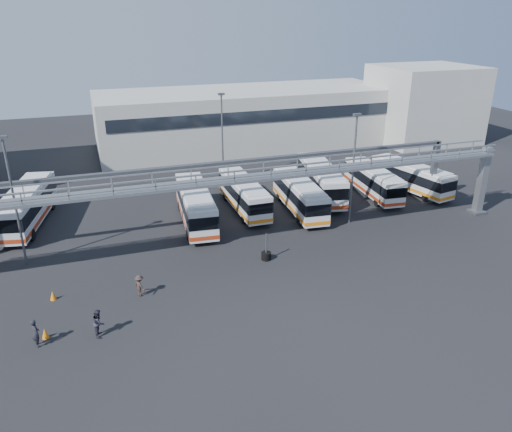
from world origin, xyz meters
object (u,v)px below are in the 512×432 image
object	(u,v)px
pedestrian_b	(99,323)
bus_1	(27,205)
cone_left	(45,333)
pedestrian_c	(140,286)
bus_4	(195,204)
cone_right	(53,295)
bus_7	(321,179)
bus_9	(411,176)
bus_6	(299,194)
tire_stack	(266,255)
light_pole_mid	(353,164)
bus_8	(373,180)
light_pole_left	(13,195)
pedestrian_a	(36,333)
light_pole_back	(222,134)
bus_5	(244,194)

from	to	relation	value
pedestrian_b	bus_1	bearing A→B (deg)	22.18
bus_1	cone_left	xyz separation A→B (m)	(2.06, -19.12, -1.60)
pedestrian_c	bus_1	bearing A→B (deg)	-0.51
bus_4	pedestrian_c	size ratio (longest dim) A/B	7.09
bus_4	cone_right	distance (m)	15.93
bus_7	bus_9	world-z (taller)	bus_7
bus_6	tire_stack	xyz separation A→B (m)	(-6.71, -8.76, -1.39)
bus_4	bus_7	bearing A→B (deg)	15.92
light_pole_mid	cone_right	world-z (taller)	light_pole_mid
bus_1	bus_8	distance (m)	34.44
bus_9	cone_right	bearing A→B (deg)	-174.58
bus_4	tire_stack	distance (m)	9.99
light_pole_left	bus_4	xyz separation A→B (m)	(14.44, 3.68, -3.86)
bus_1	bus_8	xyz separation A→B (m)	(34.26, -3.50, -0.26)
cone_left	tire_stack	bearing A→B (deg)	18.02
bus_6	pedestrian_b	distance (m)	24.73
bus_6	pedestrian_a	size ratio (longest dim) A/B	5.94
light_pole_back	pedestrian_b	distance (m)	30.06
bus_5	pedestrian_b	world-z (taller)	bus_5
bus_6	tire_stack	world-z (taller)	bus_6
light_pole_mid	pedestrian_a	world-z (taller)	light_pole_mid
light_pole_left	bus_6	distance (m)	25.27
light_pole_left	light_pole_mid	bearing A→B (deg)	-2.05
pedestrian_c	light_pole_left	bearing A→B (deg)	18.10
cone_left	cone_right	distance (m)	4.51
light_pole_back	pedestrian_a	world-z (taller)	light_pole_back
bus_1	pedestrian_c	bearing A→B (deg)	-51.75
light_pole_back	pedestrian_c	xyz separation A→B (m)	(-12.13, -21.76, -4.93)
bus_8	bus_9	bearing A→B (deg)	2.99
light_pole_back	cone_left	bearing A→B (deg)	-126.27
bus_1	pedestrian_c	world-z (taller)	bus_1
bus_9	cone_right	size ratio (longest dim) A/B	15.88
bus_9	bus_6	bearing A→B (deg)	174.44
cone_left	light_pole_mid	bearing A→B (deg)	20.51
bus_9	pedestrian_a	distance (m)	40.52
cone_right	pedestrian_a	bearing A→B (deg)	-98.01
light_pole_left	bus_1	bearing A→B (deg)	91.77
cone_right	cone_left	bearing A→B (deg)	-94.15
bus_1	pedestrian_b	world-z (taller)	bus_1
pedestrian_a	pedestrian_b	distance (m)	3.56
pedestrian_a	bus_1	bearing A→B (deg)	-15.01
bus_4	pedestrian_b	bearing A→B (deg)	-116.66
light_pole_back	cone_right	xyz separation A→B (m)	(-17.87, -20.30, -5.40)
light_pole_back	bus_1	world-z (taller)	light_pole_back
bus_6	pedestrian_c	world-z (taller)	bus_6
bus_1	pedestrian_b	xyz separation A→B (m)	(5.21, -19.89, -1.04)
bus_1	bus_9	xyz separation A→B (m)	(38.84, -3.70, -0.22)
pedestrian_a	cone_right	xyz separation A→B (m)	(0.73, 5.16, -0.57)
bus_9	cone_left	xyz separation A→B (m)	(-36.78, -15.43, -1.38)
light_pole_mid	cone_right	xyz separation A→B (m)	(-25.87, -5.30, -5.40)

